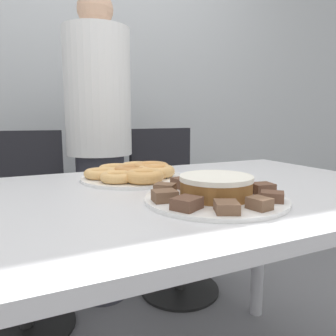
{
  "coord_description": "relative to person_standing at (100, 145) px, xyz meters",
  "views": [
    {
      "loc": [
        -0.39,
        -0.81,
        0.97
      ],
      "look_at": [
        0.01,
        0.03,
        0.83
      ],
      "focal_mm": 35.0,
      "sensor_mm": 36.0,
      "label": 1
    }
  ],
  "objects": [
    {
      "name": "wall_back",
      "position": [
        -0.02,
        0.66,
        0.47
      ],
      "size": [
        8.0,
        0.05,
        2.6
      ],
      "color": "#B2B7BC",
      "rests_on": "ground_plane"
    },
    {
      "name": "table",
      "position": [
        -0.02,
        -0.86,
        -0.16
      ],
      "size": [
        1.43,
        0.85,
        0.77
      ],
      "color": "silver",
      "rests_on": "ground_plane"
    },
    {
      "name": "person_standing",
      "position": [
        0.0,
        0.0,
        0.0
      ],
      "size": [
        0.33,
        0.33,
        1.57
      ],
      "color": "#383842",
      "rests_on": "ground_plane"
    },
    {
      "name": "office_chair_left",
      "position": [
        -0.39,
        -0.08,
        -0.4
      ],
      "size": [
        0.49,
        0.49,
        0.91
      ],
      "rotation": [
        0.0,
        0.0,
        -0.12
      ],
      "color": "black",
      "rests_on": "ground_plane"
    },
    {
      "name": "office_chair_right",
      "position": [
        0.39,
        -0.08,
        -0.4
      ],
      "size": [
        0.49,
        0.49,
        0.91
      ],
      "rotation": [
        0.0,
        0.0,
        0.11
      ],
      "color": "black",
      "rests_on": "ground_plane"
    },
    {
      "name": "plate_cake",
      "position": [
        0.04,
        -1.01,
        -0.06
      ],
      "size": [
        0.35,
        0.35,
        0.01
      ],
      "color": "white",
      "rests_on": "table"
    },
    {
      "name": "plate_donuts",
      "position": [
        -0.05,
        -0.66,
        -0.06
      ],
      "size": [
        0.34,
        0.34,
        0.01
      ],
      "color": "white",
      "rests_on": "table"
    },
    {
      "name": "frosted_cake",
      "position": [
        0.04,
        -1.01,
        -0.03
      ],
      "size": [
        0.18,
        0.18,
        0.05
      ],
      "color": "brown",
      "rests_on": "plate_cake"
    },
    {
      "name": "lamington_0",
      "position": [
        -0.06,
        -0.92,
        -0.04
      ],
      "size": [
        0.07,
        0.07,
        0.03
      ],
      "rotation": [
        0.0,
        0.0,
        2.38
      ],
      "color": "brown",
      "rests_on": "plate_cake"
    },
    {
      "name": "lamington_1",
      "position": [
        -0.09,
        -1.0,
        -0.04
      ],
      "size": [
        0.06,
        0.05,
        0.03
      ],
      "rotation": [
        0.0,
        0.0,
        3.01
      ],
      "color": "brown",
      "rests_on": "plate_cake"
    },
    {
      "name": "lamington_2",
      "position": [
        -0.08,
        -1.08,
        -0.04
      ],
      "size": [
        0.08,
        0.07,
        0.03
      ],
      "rotation": [
        0.0,
        0.0,
        3.64
      ],
      "color": "brown",
      "rests_on": "plate_cake"
    },
    {
      "name": "lamington_3",
      "position": [
        -0.02,
        -1.13,
        -0.04
      ],
      "size": [
        0.07,
        0.07,
        0.02
      ],
      "rotation": [
        0.0,
        0.0,
        4.27
      ],
      "color": "brown",
      "rests_on": "plate_cake"
    },
    {
      "name": "lamington_4",
      "position": [
        0.06,
        -1.14,
        -0.04
      ],
      "size": [
        0.05,
        0.05,
        0.03
      ],
      "rotation": [
        0.0,
        0.0,
        4.9
      ],
      "color": "brown",
      "rests_on": "plate_cake"
    },
    {
      "name": "lamington_5",
      "position": [
        0.13,
        -1.11,
        -0.04
      ],
      "size": [
        0.07,
        0.07,
        0.02
      ],
      "rotation": [
        0.0,
        0.0,
        5.52
      ],
      "color": "brown",
      "rests_on": "plate_cake"
    },
    {
      "name": "lamington_6",
      "position": [
        0.17,
        -1.03,
        -0.04
      ],
      "size": [
        0.06,
        0.05,
        0.03
      ],
      "rotation": [
        0.0,
        0.0,
        6.15
      ],
      "color": "brown",
      "rests_on": "plate_cake"
    },
    {
      "name": "lamington_7",
      "position": [
        0.15,
        -0.95,
        -0.04
      ],
      "size": [
        0.07,
        0.07,
        0.02
      ],
      "rotation": [
        0.0,
        0.0,
        6.78
      ],
      "color": "brown",
      "rests_on": "plate_cake"
    },
    {
      "name": "lamington_8",
      "position": [
        0.09,
        -0.9,
        -0.04
      ],
      "size": [
        0.07,
        0.07,
        0.03
      ],
      "rotation": [
        0.0,
        0.0,
        7.41
      ],
      "color": "brown",
      "rests_on": "plate_cake"
    },
    {
      "name": "lamington_9",
      "position": [
        0.01,
        -0.89,
        -0.04
      ],
      "size": [
        0.06,
        0.06,
        0.03
      ],
      "rotation": [
        0.0,
        0.0,
        8.04
      ],
      "color": "brown",
      "rests_on": "plate_cake"
    },
    {
      "name": "donut_0",
      "position": [
        -0.05,
        -0.66,
        -0.03
      ],
      "size": [
        0.12,
        0.12,
        0.04
      ],
      "color": "#C68447",
      "rests_on": "plate_donuts"
    },
    {
      "name": "donut_1",
      "position": [
        0.02,
        -0.7,
        -0.03
      ],
      "size": [
        0.13,
        0.13,
        0.04
      ],
      "color": "#E5AD66",
      "rests_on": "plate_donuts"
    },
    {
      "name": "donut_2",
      "position": [
        0.02,
        -0.64,
        -0.03
      ],
      "size": [
        0.13,
        0.13,
        0.04
      ],
      "color": "#D18E4C",
      "rests_on": "plate_donuts"
    },
    {
      "name": "donut_3",
      "position": [
        -0.0,
        -0.57,
        -0.04
      ],
      "size": [
        0.12,
        0.12,
        0.03
      ],
      "color": "#E5AD66",
      "rests_on": "plate_donuts"
    },
    {
      "name": "donut_4",
      "position": [
        -0.08,
        -0.57,
        -0.04
      ],
      "size": [
        0.12,
        0.12,
        0.03
      ],
      "color": "#E5AD66",
      "rests_on": "plate_donuts"
    },
    {
      "name": "donut_5",
      "position": [
        -0.15,
        -0.64,
        -0.04
      ],
      "size": [
        0.11,
        0.11,
        0.03
      ],
      "color": "#E5AD66",
      "rests_on": "plate_donuts"
    },
    {
      "name": "donut_6",
      "position": [
        -0.12,
        -0.72,
        -0.04
      ],
      "size": [
        0.11,
        0.11,
        0.03
      ],
      "color": "#E5AD66",
      "rests_on": "plate_donuts"
    },
    {
      "name": "donut_7",
      "position": [
        -0.05,
        -0.77,
        -0.03
      ],
      "size": [
        0.12,
        0.12,
        0.04
      ],
      "color": "tan",
      "rests_on": "plate_donuts"
    }
  ]
}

